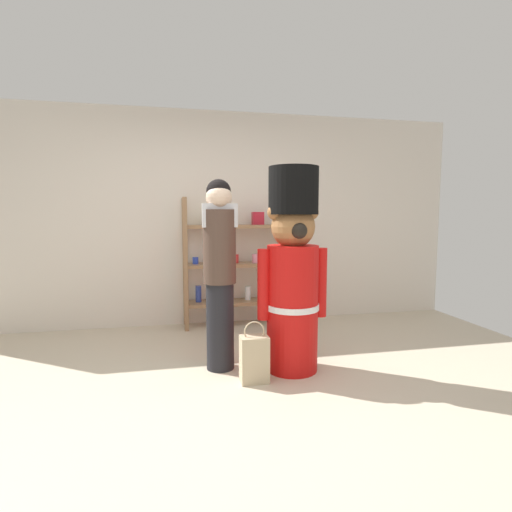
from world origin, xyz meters
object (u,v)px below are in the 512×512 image
Objects in this scene: person_shopper at (220,267)px; merchandise_shelf at (236,262)px; teddy_bear_guard at (293,272)px; shopping_bag at (254,358)px.

merchandise_shelf is at bearing 75.17° from person_shopper.
teddy_bear_guard is 3.48× the size of shopping_bag.
person_shopper reaches higher than merchandise_shelf.
shopping_bag is (-0.13, -1.71, -0.58)m from merchandise_shelf.
merchandise_shelf reaches higher than shopping_bag.
shopping_bag is at bearing -94.30° from merchandise_shelf.
teddy_bear_guard is at bearing -80.81° from merchandise_shelf.
teddy_bear_guard reaches higher than merchandise_shelf.
person_shopper is (-0.61, 0.16, 0.04)m from teddy_bear_guard.
shopping_bag is (0.23, -0.35, -0.71)m from person_shopper.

